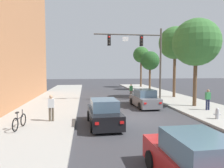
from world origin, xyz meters
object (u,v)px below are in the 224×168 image
Objects in this scene: bicycle_leaning at (19,122)px; car_third_red at (196,165)px; car_following_black at (104,114)px; street_tree_third at (150,61)px; traffic_signal_mast at (142,50)px; fire_hydrant at (217,113)px; pedestrian_sidewalk_left_walker at (51,107)px; street_tree_nearest at (196,43)px; street_tree_farthest at (141,55)px; street_tree_second at (175,43)px; pedestrian_sidewalk_right_walker at (208,99)px; pedestrian_crossing_road at (131,90)px; car_lead_grey at (144,99)px.

car_third_red is at bearing -44.13° from bicycle_leaning.
car_following_black is 0.70× the size of street_tree_third.
fire_hydrant is at bearing -73.79° from traffic_signal_mast.
car_following_black is at bearing -15.47° from pedestrian_sidewalk_left_walker.
street_tree_nearest reaches higher than street_tree_farthest.
street_tree_second reaches higher than car_following_black.
pedestrian_sidewalk_left_walker is 27.81m from street_tree_farthest.
bicycle_leaning is (-13.21, -3.55, -0.52)m from pedestrian_sidewalk_right_walker.
car_following_black reaches higher than bicycle_leaning.
pedestrian_sidewalk_right_walker is at bearing -88.22° from street_tree_nearest.
pedestrian_crossing_road is at bearing 168.19° from street_tree_second.
car_third_red is 0.53× the size of street_tree_second.
pedestrian_sidewalk_right_walker reaches higher than pedestrian_crossing_road.
traffic_signal_mast reaches higher than bicycle_leaning.
street_tree_second is at bearing 67.71° from car_third_red.
street_tree_nearest is at bearing -97.16° from street_tree_second.
street_tree_third is (9.44, 20.66, 4.04)m from car_following_black.
pedestrian_sidewalk_right_walker reaches higher than car_lead_grey.
car_following_black is 2.63× the size of pedestrian_sidewalk_left_walker.
bicycle_leaning is at bearing -125.87° from pedestrian_crossing_road.
street_tree_nearest is (4.16, -6.97, 4.78)m from pedestrian_crossing_road.
fire_hydrant is at bearing -99.57° from street_tree_second.
street_tree_nearest is at bearing 61.08° from car_third_red.
car_following_black is (-4.15, -5.62, 0.00)m from car_lead_grey.
traffic_signal_mast is 4.57× the size of pedestrian_sidewalk_left_walker.
pedestrian_crossing_road is (2.39, 18.83, 0.19)m from car_third_red.
street_tree_nearest reaches higher than pedestrian_sidewalk_right_walker.
car_lead_grey is 6.64m from street_tree_nearest.
car_following_black is 1.00× the size of car_third_red.
street_tree_second is 10.01m from street_tree_third.
street_tree_third is (0.21, 9.87, -1.63)m from street_tree_second.
pedestrian_crossing_road is 0.27× the size of street_tree_third.
pedestrian_sidewalk_right_walker is 0.93× the size of bicycle_leaning.
pedestrian_sidewalk_right_walker is at bearing -58.61° from traffic_signal_mast.
pedestrian_sidewalk_right_walker is 0.22× the size of street_tree_nearest.
car_lead_grey is at bearing 35.27° from bicycle_leaning.
fire_hydrant is at bearing -102.53° from street_tree_nearest.
street_tree_farthest is (4.88, 13.47, 5.10)m from pedestrian_crossing_road.
car_lead_grey is 6.20m from pedestrian_crossing_road.
car_lead_grey is 6.44m from fire_hydrant.
street_tree_third is at bearing 65.45° from car_following_black.
fire_hydrant is (10.64, -0.81, -0.56)m from pedestrian_sidewalk_left_walker.
street_tree_nearest reaches higher than traffic_signal_mast.
pedestrian_sidewalk_right_walker is (6.61, 9.95, 0.34)m from car_third_red.
traffic_signal_mast is at bearing 61.89° from car_following_black.
pedestrian_sidewalk_left_walker is at bearing -161.34° from street_tree_nearest.
car_following_black is 2.63× the size of pedestrian_sidewalk_right_walker.
pedestrian_sidewalk_left_walker is 16.77m from street_tree_second.
car_lead_grey is 5.16m from pedestrian_sidewalk_right_walker.
car_third_red is at bearing -99.96° from car_lead_grey.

